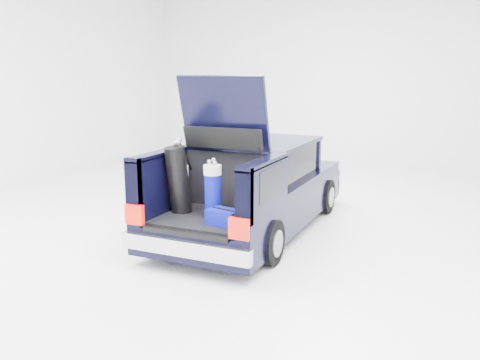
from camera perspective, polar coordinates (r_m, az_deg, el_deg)
The scene contains 6 objects.
ground at distance 8.32m, azimuth 1.42°, elevation -5.56°, with size 14.00×14.00×0.00m, color white.
car at distance 8.24m, azimuth 1.74°, elevation -0.88°, with size 1.87×4.65×2.47m.
red_suitcase at distance 6.94m, azimuth 1.58°, elevation -1.57°, with size 0.37×0.24×0.59m.
black_golf_bag at distance 7.01m, azimuth -6.94°, elevation 0.07°, with size 0.42×0.47×1.04m.
blue_golf_bag at distance 6.76m, azimuth -3.08°, elevation -1.20°, with size 0.27×0.27×0.80m.
blue_duffel at distance 6.46m, azimuth -1.80°, elevation -4.22°, with size 0.47×0.36×0.22m.
Camera 1 is at (3.08, -7.32, 2.49)m, focal length 38.00 mm.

